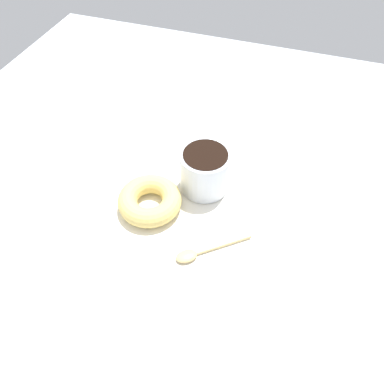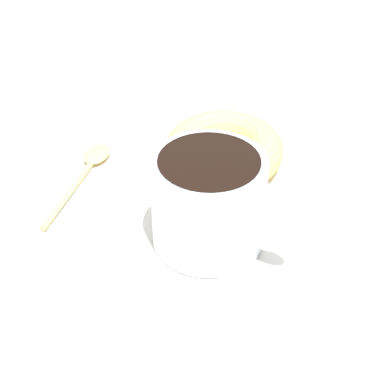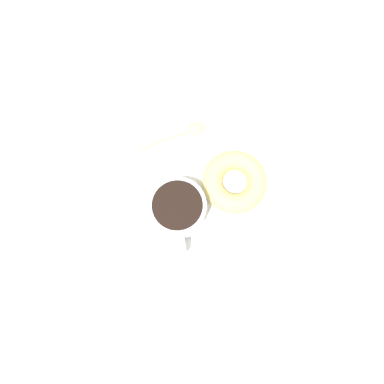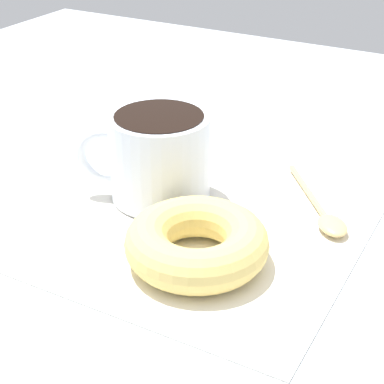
% 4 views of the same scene
% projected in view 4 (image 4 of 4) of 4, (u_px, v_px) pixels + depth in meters
% --- Properties ---
extents(ground_plane, '(1.20, 1.20, 0.02)m').
position_uv_depth(ground_plane, '(167.00, 230.00, 0.58)').
color(ground_plane, '#B2BCC6').
extents(napkin, '(0.31, 0.31, 0.00)m').
position_uv_depth(napkin, '(192.00, 213.00, 0.58)').
color(napkin, white).
rests_on(napkin, ground_plane).
extents(coffee_cup, '(0.09, 0.12, 0.08)m').
position_uv_depth(coffee_cup, '(158.00, 155.00, 0.59)').
color(coffee_cup, silver).
rests_on(coffee_cup, napkin).
extents(donut, '(0.12, 0.12, 0.04)m').
position_uv_depth(donut, '(197.00, 242.00, 0.51)').
color(donut, '#E5C66B').
rests_on(donut, napkin).
extents(spoon, '(0.11, 0.10, 0.01)m').
position_uv_depth(spoon, '(325.00, 215.00, 0.57)').
color(spoon, '#D8B772').
rests_on(spoon, napkin).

